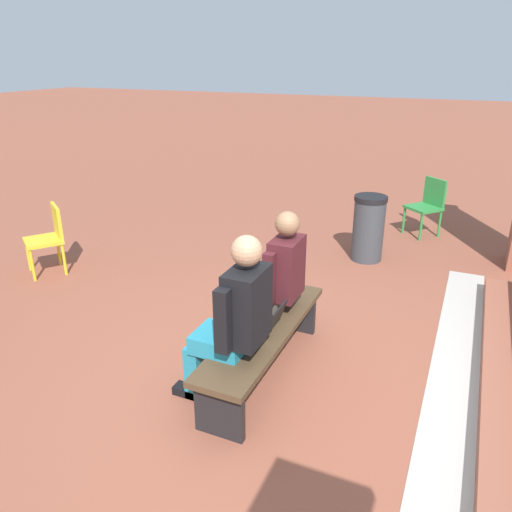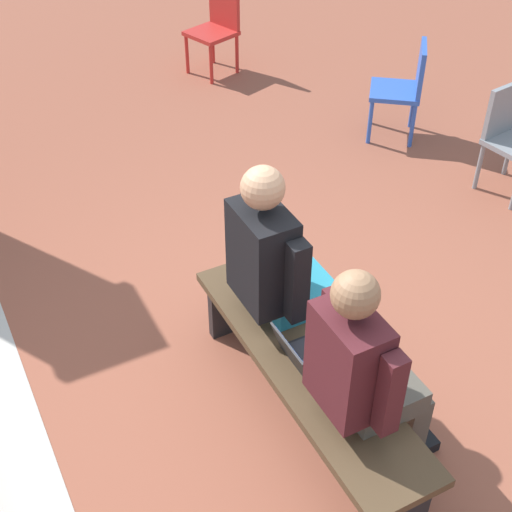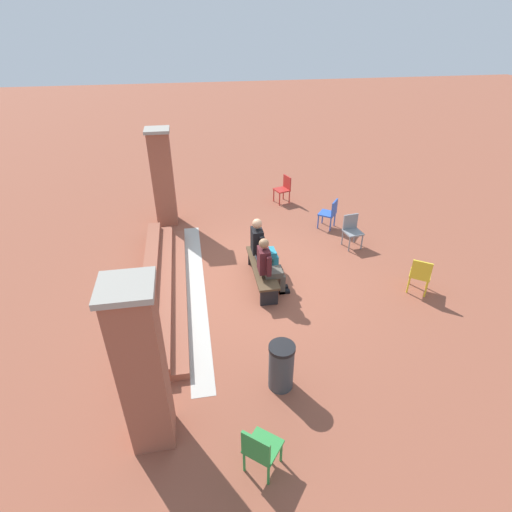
# 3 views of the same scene
# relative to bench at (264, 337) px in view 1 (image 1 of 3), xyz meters

# --- Properties ---
(ground_plane) EXTENTS (60.00, 60.00, 0.00)m
(ground_plane) POSITION_rel_bench_xyz_m (0.22, 0.13, -0.35)
(ground_plane) COLOR brown
(concrete_strip) EXTENTS (5.87, 0.40, 0.01)m
(concrete_strip) POSITION_rel_bench_xyz_m (-0.00, 1.48, -0.35)
(concrete_strip) COLOR #B7B2A8
(concrete_strip) RESTS_ON ground
(bench) EXTENTS (1.80, 0.44, 0.45)m
(bench) POSITION_rel_bench_xyz_m (0.00, 0.00, 0.00)
(bench) COLOR #4C3823
(bench) RESTS_ON ground
(person_student) EXTENTS (0.54, 0.68, 1.34)m
(person_student) POSITION_rel_bench_xyz_m (-0.38, -0.07, 0.36)
(person_student) COLOR #4C473D
(person_student) RESTS_ON ground
(person_adult) EXTENTS (0.57, 0.72, 1.39)m
(person_adult) POSITION_rel_bench_xyz_m (0.42, -0.07, 0.38)
(person_adult) COLOR teal
(person_adult) RESTS_ON ground
(laptop) EXTENTS (0.32, 0.29, 0.21)m
(laptop) POSITION_rel_bench_xyz_m (-0.01, 0.01, 0.15)
(laptop) COLOR black
(laptop) RESTS_ON bench
(plastic_chair_near_bench_right) EXTENTS (0.59, 0.59, 0.84)m
(plastic_chair_near_bench_right) POSITION_rel_bench_xyz_m (-0.92, -3.24, 0.13)
(plastic_chair_near_bench_right) COLOR gold
(plastic_chair_near_bench_right) RESTS_ON ground
(plastic_chair_by_pillar) EXTENTS (0.59, 0.59, 0.84)m
(plastic_chair_by_pillar) POSITION_rel_bench_xyz_m (-4.24, 0.82, 0.13)
(plastic_chair_by_pillar) COLOR #2D893D
(plastic_chair_by_pillar) RESTS_ON ground
(litter_bin) EXTENTS (0.42, 0.42, 0.86)m
(litter_bin) POSITION_rel_bench_xyz_m (-2.90, 0.23, 0.08)
(litter_bin) COLOR #383D42
(litter_bin) RESTS_ON ground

